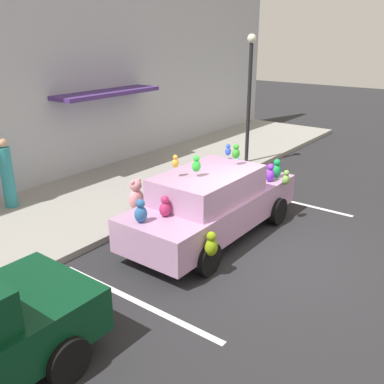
# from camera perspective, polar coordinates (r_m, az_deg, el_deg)

# --- Properties ---
(ground_plane) EXTENTS (60.00, 60.00, 0.00)m
(ground_plane) POSITION_cam_1_polar(r_m,az_deg,el_deg) (9.04, 9.59, -8.24)
(ground_plane) COLOR #262628
(sidewalk) EXTENTS (24.00, 4.00, 0.15)m
(sidewalk) POSITION_cam_1_polar(r_m,az_deg,el_deg) (11.88, -12.15, -0.85)
(sidewalk) COLOR gray
(sidewalk) RESTS_ON ground
(storefront_building) EXTENTS (24.00, 1.25, 6.40)m
(storefront_building) POSITION_cam_1_polar(r_m,az_deg,el_deg) (12.89, -19.67, 14.39)
(storefront_building) COLOR #B2B7C1
(storefront_building) RESTS_ON ground
(parking_stripe_front) EXTENTS (0.12, 3.60, 0.01)m
(parking_stripe_front) POSITION_cam_1_polar(r_m,az_deg,el_deg) (11.96, 12.29, -1.08)
(parking_stripe_front) COLOR silver
(parking_stripe_front) RESTS_ON ground
(parking_stripe_rear) EXTENTS (0.12, 3.60, 0.01)m
(parking_stripe_rear) POSITION_cam_1_polar(r_m,az_deg,el_deg) (7.62, -7.49, -14.04)
(parking_stripe_rear) COLOR silver
(parking_stripe_rear) RESTS_ON ground
(plush_covered_car) EXTENTS (4.61, 2.01, 2.01)m
(plush_covered_car) POSITION_cam_1_polar(r_m,az_deg,el_deg) (9.38, 2.73, -1.44)
(plush_covered_car) COLOR #BA8BB3
(plush_covered_car) RESTS_ON ground
(teddy_bear_on_sidewalk) EXTENTS (0.41, 0.34, 0.78)m
(teddy_bear_on_sidewalk) POSITION_cam_1_polar(r_m,az_deg,el_deg) (10.71, -7.38, -0.43)
(teddy_bear_on_sidewalk) COLOR pink
(teddy_bear_on_sidewalk) RESTS_ON sidewalk
(street_lamp_post) EXTENTS (0.28, 0.28, 4.08)m
(street_lamp_post) POSITION_cam_1_polar(r_m,az_deg,el_deg) (14.31, 7.61, 13.59)
(street_lamp_post) COLOR black
(street_lamp_post) RESTS_ON sidewalk
(pedestrian_near_shopfront) EXTENTS (0.31, 0.31, 1.75)m
(pedestrian_near_shopfront) POSITION_cam_1_polar(r_m,az_deg,el_deg) (11.56, -23.21, 2.08)
(pedestrian_near_shopfront) COLOR teal
(pedestrian_near_shopfront) RESTS_ON sidewalk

